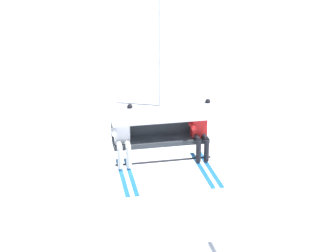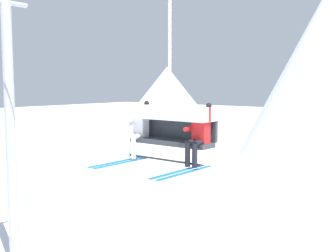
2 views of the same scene
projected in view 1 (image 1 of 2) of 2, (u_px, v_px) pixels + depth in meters
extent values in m
cube|color=#33383D|center=(161.00, 141.00, 11.02)|extent=(2.05, 0.48, 0.10)
cube|color=#33383D|center=(158.00, 124.00, 11.17)|extent=(2.05, 0.08, 0.45)
cube|color=silver|center=(160.00, 111.00, 10.84)|extent=(2.09, 0.68, 0.30)
cylinder|color=black|center=(164.00, 161.00, 10.84)|extent=(2.05, 0.04, 0.04)
cylinder|color=silver|center=(160.00, 30.00, 10.16)|extent=(0.07, 0.07, 3.15)
cube|color=silver|center=(122.00, 131.00, 10.73)|extent=(0.32, 0.22, 0.52)
sphere|color=maroon|center=(121.00, 115.00, 10.60)|extent=(0.22, 0.22, 0.22)
ellipsoid|color=black|center=(122.00, 116.00, 10.51)|extent=(0.17, 0.04, 0.08)
cylinder|color=silver|center=(119.00, 144.00, 10.64)|extent=(0.11, 0.34, 0.11)
cylinder|color=silver|center=(127.00, 143.00, 10.67)|extent=(0.11, 0.34, 0.11)
cylinder|color=silver|center=(120.00, 158.00, 10.57)|extent=(0.11, 0.11, 0.48)
cylinder|color=silver|center=(129.00, 157.00, 10.60)|extent=(0.11, 0.11, 0.48)
cube|color=#1E6BB2|center=(122.00, 177.00, 10.40)|extent=(0.09, 1.70, 0.02)
cube|color=#1E6BB2|center=(131.00, 176.00, 10.43)|extent=(0.09, 1.70, 0.02)
cylinder|color=silver|center=(113.00, 132.00, 10.54)|extent=(0.09, 0.30, 0.09)
cylinder|color=silver|center=(130.00, 114.00, 10.64)|extent=(0.09, 0.09, 0.30)
sphere|color=black|center=(130.00, 107.00, 10.58)|extent=(0.11, 0.11, 0.11)
cube|color=red|center=(199.00, 125.00, 11.04)|extent=(0.32, 0.22, 0.52)
sphere|color=#284C93|center=(199.00, 109.00, 10.92)|extent=(0.22, 0.22, 0.22)
ellipsoid|color=black|center=(200.00, 111.00, 10.82)|extent=(0.17, 0.04, 0.08)
cylinder|color=black|center=(197.00, 138.00, 10.95)|extent=(0.11, 0.34, 0.11)
cylinder|color=black|center=(205.00, 137.00, 10.99)|extent=(0.11, 0.34, 0.11)
cylinder|color=black|center=(198.00, 151.00, 10.88)|extent=(0.11, 0.11, 0.48)
cylinder|color=black|center=(206.00, 150.00, 10.92)|extent=(0.11, 0.11, 0.48)
cube|color=#1E6BB2|center=(202.00, 169.00, 10.72)|extent=(0.09, 1.70, 0.02)
cube|color=#1E6BB2|center=(210.00, 169.00, 10.75)|extent=(0.09, 1.70, 0.02)
cylinder|color=red|center=(192.00, 126.00, 10.86)|extent=(0.09, 0.30, 0.09)
cylinder|color=red|center=(208.00, 109.00, 10.95)|extent=(0.09, 0.09, 0.30)
sphere|color=black|center=(208.00, 101.00, 10.89)|extent=(0.11, 0.11, 0.11)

